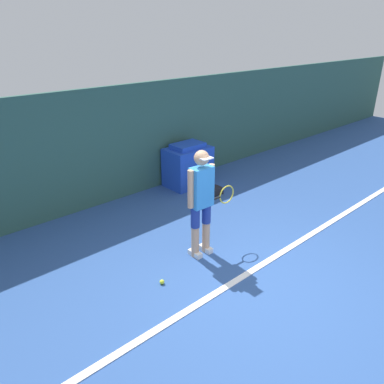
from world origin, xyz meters
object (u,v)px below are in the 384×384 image
object	(u,v)px
tennis_player	(202,199)
tennis_ball	(162,282)
covered_chair	(188,165)
equipment_bag	(209,193)

from	to	relation	value
tennis_player	tennis_ball	bearing A→B (deg)	-165.10
tennis_player	tennis_ball	distance (m)	1.32
tennis_player	covered_chair	size ratio (longest dim) A/B	1.71
tennis_player	covered_chair	distance (m)	2.89
covered_chair	tennis_player	bearing A→B (deg)	-127.22
tennis_ball	equipment_bag	distance (m)	3.06
tennis_player	equipment_bag	size ratio (longest dim) A/B	2.76
tennis_ball	covered_chair	world-z (taller)	covered_chair
covered_chair	equipment_bag	bearing A→B (deg)	-96.96
covered_chair	equipment_bag	world-z (taller)	covered_chair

